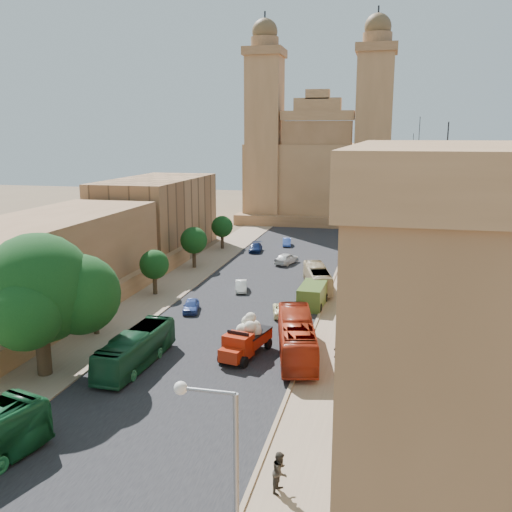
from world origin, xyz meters
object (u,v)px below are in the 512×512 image
at_px(pedestrian_c, 351,314).
at_px(bus_cream_east, 317,278).
at_px(car_cream, 283,309).
at_px(olive_pickup, 313,296).
at_px(car_blue_a, 191,306).
at_px(car_white_a, 241,286).
at_px(car_white_b, 287,258).
at_px(street_tree_c, 194,241).
at_px(streetlamp, 222,473).
at_px(street_tree_a, 95,295).
at_px(street_tree_b, 154,265).
at_px(bus_green_north, 136,349).
at_px(pedestrian_a, 338,353).
at_px(bus_red_east, 296,337).
at_px(street_tree_d, 222,227).
at_px(church, 320,169).
at_px(red_truck, 246,338).
at_px(car_dkblue, 256,248).
at_px(ficus_tree, 40,293).
at_px(pedestrian_b, 280,472).
at_px(car_blue_b, 287,242).

bearing_deg(pedestrian_c, bus_cream_east, -153.84).
bearing_deg(car_cream, olive_pickup, -135.38).
relative_size(car_blue_a, car_white_a, 1.01).
bearing_deg(car_white_b, street_tree_c, 40.05).
height_order(streetlamp, bus_cream_east, streetlamp).
height_order(street_tree_a, street_tree_b, street_tree_a).
relative_size(streetlamp, bus_green_north, 0.91).
height_order(pedestrian_a, pedestrian_c, pedestrian_a).
relative_size(car_blue_a, car_white_b, 0.79).
distance_m(street_tree_a, bus_red_east, 16.63).
distance_m(street_tree_a, car_white_a, 17.32).
xyz_separation_m(street_tree_d, streetlamp, (17.72, -60.00, 2.10)).
distance_m(church, street_tree_c, 44.21).
bearing_deg(street_tree_a, bus_red_east, -3.33).
height_order(red_truck, car_white_a, red_truck).
relative_size(car_cream, car_dkblue, 1.00).
distance_m(ficus_tree, car_cream, 21.53).
bearing_deg(streetlamp, street_tree_d, 106.46).
height_order(street_tree_b, olive_pickup, street_tree_b).
bearing_deg(bus_red_east, car_white_b, -90.64).
distance_m(car_white_a, pedestrian_a, 20.50).
bearing_deg(car_cream, ficus_tree, 37.56).
distance_m(church, car_cream, 59.27).
bearing_deg(pedestrian_b, street_tree_b, 40.18).
distance_m(streetlamp, pedestrian_a, 22.50).
height_order(street_tree_a, car_white_a, street_tree_a).
xyz_separation_m(street_tree_a, car_white_b, (10.55, 28.36, -2.55)).
relative_size(bus_green_north, pedestrian_c, 5.28).
xyz_separation_m(street_tree_a, red_truck, (12.92, -1.83, -1.90)).
height_order(church, streetlamp, church).
bearing_deg(street_tree_b, pedestrian_b, -57.72).
xyz_separation_m(streetlamp, car_white_a, (-9.53, 39.02, -4.66)).
distance_m(street_tree_b, bus_red_east, 21.04).
xyz_separation_m(street_tree_c, car_cream, (13.87, -15.85, -2.77)).
distance_m(street_tree_a, street_tree_d, 36.00).
relative_size(street_tree_a, olive_pickup, 0.96).
bearing_deg(olive_pickup, car_white_b, 108.00).
xyz_separation_m(car_white_a, car_dkblue, (-3.11, 19.81, 0.03)).
height_order(street_tree_a, car_blue_b, street_tree_a).
bearing_deg(bus_red_east, car_dkblue, -84.42).
bearing_deg(ficus_tree, pedestrian_c, 38.14).
relative_size(bus_red_east, car_blue_b, 3.13).
relative_size(olive_pickup, bus_red_east, 0.49).
relative_size(church, street_tree_d, 7.83).
distance_m(street_tree_c, bus_red_east, 29.98).
xyz_separation_m(olive_pickup, bus_cream_east, (-0.30, 6.03, 0.19)).
relative_size(bus_green_north, car_dkblue, 2.29).
distance_m(car_white_a, car_blue_b, 24.96).
relative_size(bus_red_east, pedestrian_b, 5.38).
bearing_deg(street_tree_a, car_white_a, 61.38).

